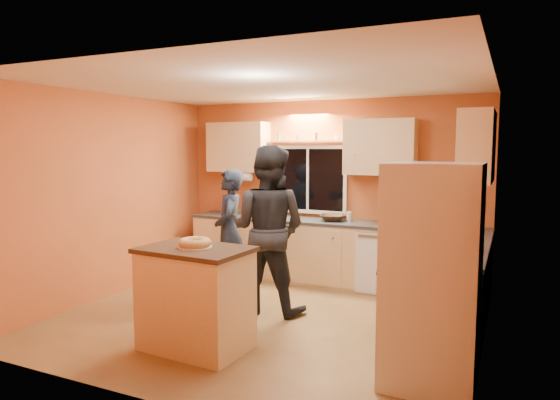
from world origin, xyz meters
The scene contains 14 objects.
ground centered at (0.00, 0.00, 0.00)m, with size 4.50×4.50×0.00m, color brown.
room_shell centered at (0.12, 0.41, 1.62)m, with size 4.54×4.04×2.61m.
back_counter centered at (0.01, 1.70, 0.45)m, with size 4.23×0.62×0.90m.
right_counter centered at (1.95, 0.50, 0.45)m, with size 0.62×1.84×0.90m.
refrigerator centered at (1.89, -0.80, 0.90)m, with size 0.72×0.70×1.80m, color silver.
island centered at (-0.24, -1.01, 0.50)m, with size 1.05×0.75×0.98m.
bundt_pastry centered at (-0.24, -1.01, 1.03)m, with size 0.31×0.31×0.09m, color tan.
person_left centered at (-0.92, 0.75, 0.82)m, with size 0.60×0.39×1.64m, color black.
person_center centered at (-0.12, 0.28, 0.97)m, with size 0.94×0.74×1.94m, color black.
person_right centered at (1.50, -0.27, 0.81)m, with size 0.95×0.40×1.62m, color #373C26.
mixing_bowl centered at (0.18, 1.71, 0.94)m, with size 0.36×0.36×0.09m, color black.
utensil_crock centered at (-0.91, 1.76, 0.99)m, with size 0.14×0.14×0.17m, color beige.
potted_plant centered at (1.95, 0.50, 1.06)m, with size 0.29×0.25×0.33m, color gray.
red_box centered at (1.93, 0.92, 0.94)m, with size 0.16×0.12×0.07m, color #B11B2E.
Camera 1 is at (2.45, -4.84, 1.92)m, focal length 32.00 mm.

